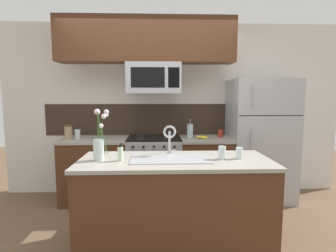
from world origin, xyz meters
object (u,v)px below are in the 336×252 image
Objects in this scene: dish_soap_bottle at (120,154)px; storage_jar_tall at (68,132)px; sink_faucet at (170,136)px; drinking_glass at (222,153)px; banana_bunch at (202,137)px; microwave at (154,78)px; spare_glass at (239,153)px; flower_vase at (99,145)px; refrigerator at (260,140)px; coffee_tin at (221,134)px; stove_range at (154,168)px; french_press at (190,131)px; storage_jar_medium at (77,133)px.

storage_jar_tall is at bearing 125.77° from dish_soap_bottle.
sink_faucet is 2.40× the size of drinking_glass.
banana_bunch is 1.21m from drinking_glass.
sink_faucet is at bearing -36.39° from storage_jar_tall.
microwave is 3.95× the size of banana_bunch.
spare_glass is 0.22× the size of flower_vase.
spare_glass reaches higher than banana_bunch.
flower_vase is at bearing -179.09° from spare_glass.
refrigerator is 15.90× the size of coffee_tin.
stove_range is 7.28× the size of drinking_glass.
sink_faucet reaches higher than dish_soap_bottle.
coffee_tin is 1.37m from sink_faucet.
drinking_glass is (0.68, -1.25, -0.78)m from microwave.
storage_jar_tall is 1.87× the size of spare_glass.
spare_glass is (0.32, -1.31, -0.05)m from french_press.
flower_vase is (-1.02, -1.33, 0.05)m from french_press.
stove_range is 1.25× the size of microwave.
storage_jar_tall is 1.55m from dish_soap_bottle.
dish_soap_bottle is 0.34× the size of flower_vase.
banana_bunch is at bearing -2.82° from storage_jar_medium.
storage_jar_tall is at bearing 143.61° from sink_faucet.
flower_vase is (-1.47, -1.32, 0.09)m from coffee_tin.
stove_range is 1.32m from storage_jar_tall.
drinking_glass is (0.15, -1.33, -0.04)m from french_press.
dish_soap_bottle is at bearing -153.01° from sink_faucet.
spare_glass is (-0.13, -1.30, -0.00)m from coffee_tin.
french_press is at bearing 8.77° from microwave.
microwave is 0.43× the size of refrigerator.
banana_bunch is 0.71× the size of french_press.
french_press is at bearing 143.53° from banana_bunch.
banana_bunch is at bearing -3.37° from microwave.
refrigerator is 10.60× the size of dish_soap_bottle.
drinking_glass is (0.68, -1.27, 0.51)m from stove_range.
microwave is at bearing 124.64° from spare_glass.
dish_soap_bottle is (-0.30, -1.27, -0.78)m from microwave.
storage_jar_medium is 2.07m from coffee_tin.
refrigerator is at bearing 1.51° from microwave.
coffee_tin is (0.29, 0.11, 0.03)m from banana_bunch.
storage_jar_medium is (-1.10, 0.05, -0.77)m from microwave.
microwave is 2.43× the size of sink_faucet.
banana_bunch is 1.13m from sink_faucet.
spare_glass is at bearing -16.32° from sink_faucet.
flower_vase reaches higher than stove_range.
refrigerator is 3.59× the size of flower_vase.
banana_bunch is 0.39× the size of flower_vase.
sink_faucet is at bearing 163.68° from spare_glass.
stove_range is 6.21× the size of storage_jar_medium.
storage_jar_tall is 2.18m from coffee_tin.
flower_vase is (-1.18, -1.21, 0.13)m from banana_bunch.
storage_jar_medium is at bearing 31.04° from storage_jar_tall.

